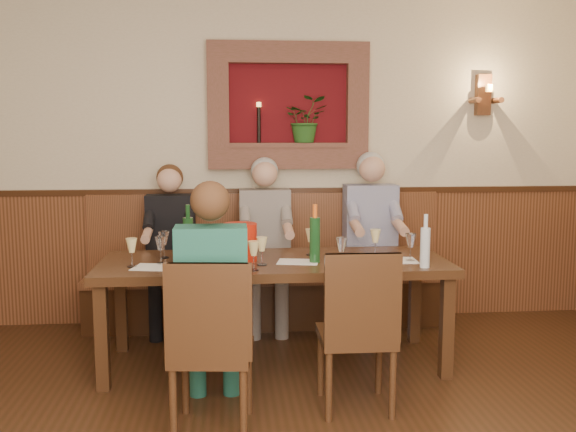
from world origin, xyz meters
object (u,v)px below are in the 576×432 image
at_px(person_bench_left, 171,263).
at_px(wine_bottle_green_b, 188,237).
at_px(dining_table, 274,270).
at_px(chair_near_right, 356,362).
at_px(person_chair_front, 213,320).
at_px(chair_near_left, 212,380).
at_px(person_bench_right, 372,255).
at_px(spittoon_bucket, 240,242).
at_px(person_bench_mid, 266,259).
at_px(water_bottle, 425,246).
at_px(wine_bottle_green_a, 315,239).
at_px(bench, 267,287).

height_order(person_bench_left, wine_bottle_green_b, person_bench_left).
height_order(dining_table, person_bench_left, person_bench_left).
height_order(dining_table, chair_near_right, chair_near_right).
distance_m(person_bench_left, person_chair_front, 1.66).
xyz_separation_m(chair_near_left, person_bench_right, (1.30, 1.82, 0.33)).
xyz_separation_m(person_bench_right, spittoon_bucket, (-1.12, -0.85, 0.27)).
distance_m(dining_table, person_bench_right, 1.22).
bearing_deg(person_bench_right, chair_near_left, -125.46).
bearing_deg(person_chair_front, person_bench_mid, 76.13).
height_order(dining_table, person_bench_right, person_bench_right).
distance_m(chair_near_right, water_bottle, 0.93).
bearing_deg(person_bench_right, wine_bottle_green_a, -123.00).
bearing_deg(chair_near_right, person_chair_front, -179.07).
height_order(bench, person_chair_front, person_chair_front).
xyz_separation_m(person_bench_left, person_bench_right, (1.67, -0.00, 0.04)).
relative_size(chair_near_left, wine_bottle_green_a, 2.45).
bearing_deg(person_bench_mid, person_bench_left, 179.87).
xyz_separation_m(chair_near_right, water_bottle, (0.54, 0.44, 0.61)).
distance_m(person_bench_left, water_bottle, 2.14).
distance_m(person_bench_mid, wine_bottle_green_a, 1.04).
xyz_separation_m(chair_near_left, wine_bottle_green_b, (-0.18, 1.04, 0.62)).
xyz_separation_m(spittoon_bucket, wine_bottle_green_b, (-0.36, 0.08, 0.03)).
distance_m(dining_table, person_bench_mid, 0.84).
distance_m(person_bench_right, spittoon_bucket, 1.43).
bearing_deg(dining_table, spittoon_bucket, -175.69).
height_order(dining_table, wine_bottle_green_b, wine_bottle_green_b).
height_order(bench, chair_near_right, bench).
xyz_separation_m(person_bench_left, water_bottle, (1.76, -1.18, 0.33)).
bearing_deg(bench, dining_table, -90.00).
bearing_deg(spittoon_bucket, wine_bottle_green_b, 168.12).
distance_m(chair_near_left, chair_near_right, 0.87).
distance_m(dining_table, spittoon_bucket, 0.31).
distance_m(bench, water_bottle, 1.70).
relative_size(dining_table, spittoon_bucket, 9.17).
bearing_deg(dining_table, wine_bottle_green_a, -22.22).
height_order(person_bench_mid, wine_bottle_green_a, person_bench_mid).
bearing_deg(person_bench_mid, wine_bottle_green_b, -126.68).
bearing_deg(chair_near_right, dining_table, 119.65).
height_order(person_chair_front, water_bottle, person_chair_front).
height_order(person_bench_left, person_bench_right, person_bench_right).
xyz_separation_m(bench, person_chair_front, (-0.41, -1.72, 0.24)).
distance_m(person_chair_front, water_bottle, 1.49).
height_order(chair_near_right, person_bench_left, person_bench_left).
height_order(person_bench_mid, wine_bottle_green_b, person_bench_mid).
distance_m(chair_near_left, person_bench_left, 1.88).
xyz_separation_m(person_bench_right, wine_bottle_green_a, (-0.61, -0.95, 0.31)).
relative_size(person_bench_mid, person_chair_front, 1.04).
bearing_deg(chair_near_left, chair_near_right, 19.77).
height_order(person_bench_right, water_bottle, person_bench_right).
height_order(bench, person_bench_left, person_bench_left).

